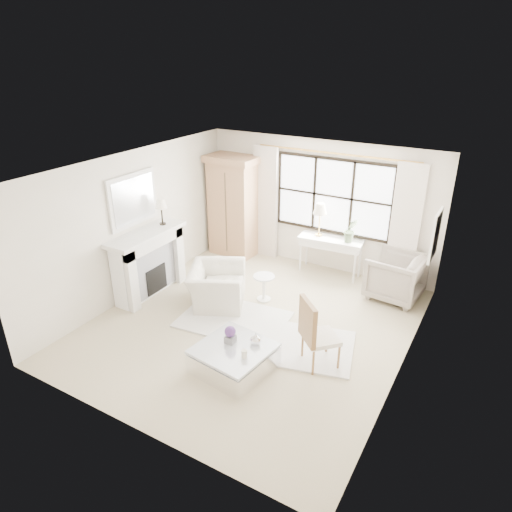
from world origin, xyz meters
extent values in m
plane|color=#C6B693|center=(0.00, 0.00, 0.00)|extent=(5.50, 5.50, 0.00)
plane|color=silver|center=(0.00, 0.00, 2.70)|extent=(5.50, 5.50, 0.00)
plane|color=white|center=(0.00, 2.75, 1.35)|extent=(5.00, 0.00, 5.00)
plane|color=silver|center=(0.00, -2.75, 1.35)|extent=(5.00, 0.00, 5.00)
plane|color=silver|center=(-2.50, 0.00, 1.35)|extent=(0.00, 5.50, 5.50)
plane|color=white|center=(2.50, 0.00, 1.35)|extent=(0.00, 5.50, 5.50)
cube|color=white|center=(0.30, 2.73, 1.60)|extent=(2.40, 0.02, 1.50)
cylinder|color=#C59244|center=(0.30, 2.67, 2.47)|extent=(3.30, 0.04, 0.04)
cube|color=beige|center=(-1.20, 2.65, 1.24)|extent=(0.55, 0.10, 2.47)
cube|color=silver|center=(1.80, 2.65, 1.24)|extent=(0.55, 0.10, 2.47)
cube|color=silver|center=(-2.29, 0.00, 0.59)|extent=(0.34, 1.50, 1.18)
cube|color=#AFB0B7|center=(-2.12, 0.00, 0.53)|extent=(0.03, 1.22, 0.97)
cube|color=black|center=(-2.11, 0.00, 0.32)|extent=(0.06, 0.52, 0.50)
cube|color=silver|center=(-2.25, 0.00, 1.22)|extent=(0.58, 1.66, 0.08)
cube|color=silver|center=(-2.47, 0.00, 1.84)|extent=(0.05, 1.15, 0.95)
cube|color=silver|center=(-2.44, 0.00, 1.84)|extent=(0.02, 1.00, 0.80)
cube|color=white|center=(2.47, 1.70, 1.55)|extent=(0.04, 0.62, 0.82)
cube|color=#B7AA8E|center=(2.45, 1.70, 1.55)|extent=(0.01, 0.52, 0.72)
cylinder|color=black|center=(-2.23, 0.46, 1.27)|extent=(0.12, 0.12, 0.03)
cylinder|color=black|center=(-2.23, 0.46, 1.44)|extent=(0.03, 0.03, 0.30)
cone|color=beige|center=(-2.23, 0.46, 1.68)|extent=(0.22, 0.22, 0.18)
cube|color=tan|center=(-1.87, 2.39, 1.05)|extent=(1.03, 0.65, 2.10)
cube|color=tan|center=(-1.87, 2.39, 2.17)|extent=(1.15, 0.76, 0.14)
cube|color=white|center=(0.42, 2.47, 0.68)|extent=(1.27, 0.52, 0.14)
cube|color=white|center=(0.42, 2.47, 0.77)|extent=(1.33, 0.56, 0.06)
cylinder|color=#B28E3D|center=(0.14, 2.49, 0.82)|extent=(0.14, 0.14, 0.03)
cylinder|color=#B28E3D|center=(0.14, 2.49, 1.06)|extent=(0.02, 0.02, 0.46)
cone|color=beige|center=(0.14, 2.49, 1.38)|extent=(0.28, 0.28, 0.22)
imported|color=#566E49|center=(0.81, 2.48, 1.05)|extent=(0.35, 0.33, 0.49)
cylinder|color=white|center=(-0.23, 0.83, 0.01)|extent=(0.26, 0.26, 0.03)
cylinder|color=white|center=(-0.23, 0.83, 0.25)|extent=(0.06, 0.06, 0.44)
cylinder|color=white|center=(-0.23, 0.83, 0.49)|extent=(0.40, 0.40, 0.03)
cube|color=silver|center=(-0.34, -0.05, 0.02)|extent=(1.92, 1.45, 0.03)
cube|color=silver|center=(1.00, -0.17, 0.02)|extent=(1.89, 1.59, 0.03)
imported|color=beige|center=(-0.92, 0.31, 0.36)|extent=(1.34, 1.40, 0.71)
imported|color=gray|center=(1.84, 2.16, 0.43)|extent=(1.04, 1.01, 0.87)
cube|color=silver|center=(1.42, -0.41, 0.46)|extent=(0.66, 0.66, 0.07)
cube|color=olive|center=(1.26, -0.57, 0.78)|extent=(0.38, 0.37, 0.60)
cube|color=white|center=(0.37, -1.15, 0.16)|extent=(1.12, 1.12, 0.32)
cube|color=silver|center=(0.37, -1.15, 0.36)|extent=(1.12, 1.12, 0.04)
cube|color=slate|center=(0.27, -1.07, 0.43)|extent=(0.15, 0.15, 0.11)
sphere|color=#4F2B6D|center=(0.27, -1.07, 0.57)|extent=(0.17, 0.17, 0.17)
cylinder|color=beige|center=(0.63, -1.27, 0.44)|extent=(0.08, 0.08, 0.12)
imported|color=white|center=(0.60, -0.91, 0.47)|extent=(0.19, 0.19, 0.17)
camera|label=1|loc=(3.37, -5.70, 4.34)|focal=32.00mm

